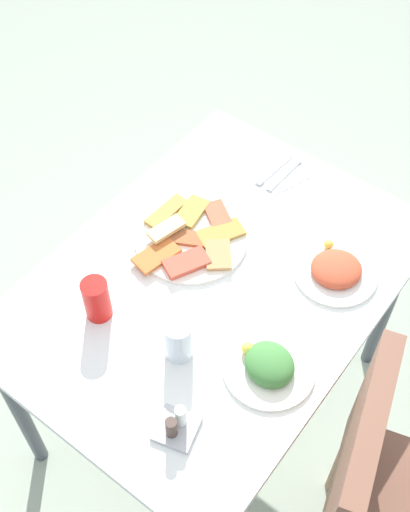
{
  "coord_description": "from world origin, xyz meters",
  "views": [
    {
      "loc": [
        0.82,
        0.6,
        2.13
      ],
      "look_at": [
        -0.03,
        -0.05,
        0.77
      ],
      "focal_mm": 46.29,
      "sensor_mm": 36.0,
      "label": 1
    }
  ],
  "objects_px": {
    "pide_platter": "(191,238)",
    "drinking_glass": "(178,339)",
    "soda_can": "(97,299)",
    "fork": "(274,169)",
    "salad_plate_greens": "(336,270)",
    "salad_plate_rice": "(269,365)",
    "dining_table": "(214,298)",
    "condiment_caddy": "(176,425)",
    "spoon": "(284,174)",
    "dining_chair": "(387,500)",
    "paper_napkin": "(279,172)"
  },
  "relations": [
    {
      "from": "dining_table",
      "to": "dining_chair",
      "type": "bearing_deg",
      "value": 76.39
    },
    {
      "from": "salad_plate_rice",
      "to": "fork",
      "type": "relative_size",
      "value": 1.36
    },
    {
      "from": "dining_table",
      "to": "pide_platter",
      "type": "bearing_deg",
      "value": -116.2
    },
    {
      "from": "dining_table",
      "to": "drinking_glass",
      "type": "bearing_deg",
      "value": 15.41
    },
    {
      "from": "salad_plate_rice",
      "to": "condiment_caddy",
      "type": "relative_size",
      "value": 1.99
    },
    {
      "from": "dining_chair",
      "to": "soda_can",
      "type": "relative_size",
      "value": 7.63
    },
    {
      "from": "paper_napkin",
      "to": "condiment_caddy",
      "type": "distance_m",
      "value": 0.86
    },
    {
      "from": "salad_plate_rice",
      "to": "fork",
      "type": "xyz_separation_m",
      "value": [
        -0.57,
        -0.36,
        -0.01
      ]
    },
    {
      "from": "pide_platter",
      "to": "soda_can",
      "type": "bearing_deg",
      "value": -6.47
    },
    {
      "from": "condiment_caddy",
      "to": "dining_table",
      "type": "bearing_deg",
      "value": -154.74
    },
    {
      "from": "salad_plate_rice",
      "to": "spoon",
      "type": "distance_m",
      "value": 0.65
    },
    {
      "from": "fork",
      "to": "spoon",
      "type": "height_order",
      "value": "same"
    },
    {
      "from": "dining_table",
      "to": "soda_can",
      "type": "distance_m",
      "value": 0.34
    },
    {
      "from": "soda_can",
      "to": "fork",
      "type": "distance_m",
      "value": 0.7
    },
    {
      "from": "salad_plate_rice",
      "to": "soda_can",
      "type": "bearing_deg",
      "value": -73.63
    },
    {
      "from": "pide_platter",
      "to": "paper_napkin",
      "type": "distance_m",
      "value": 0.37
    },
    {
      "from": "dining_chair",
      "to": "condiment_caddy",
      "type": "relative_size",
      "value": 8.42
    },
    {
      "from": "dining_table",
      "to": "salad_plate_rice",
      "type": "height_order",
      "value": "salad_plate_rice"
    },
    {
      "from": "paper_napkin",
      "to": "spoon",
      "type": "height_order",
      "value": "spoon"
    },
    {
      "from": "pide_platter",
      "to": "fork",
      "type": "height_order",
      "value": "pide_platter"
    },
    {
      "from": "dining_table",
      "to": "condiment_caddy",
      "type": "distance_m",
      "value": 0.44
    },
    {
      "from": "salad_plate_greens",
      "to": "drinking_glass",
      "type": "distance_m",
      "value": 0.47
    },
    {
      "from": "pide_platter",
      "to": "soda_can",
      "type": "xyz_separation_m",
      "value": [
        0.32,
        -0.04,
        0.05
      ]
    },
    {
      "from": "salad_plate_rice",
      "to": "spoon",
      "type": "bearing_deg",
      "value": -150.28
    },
    {
      "from": "salad_plate_rice",
      "to": "condiment_caddy",
      "type": "height_order",
      "value": "condiment_caddy"
    },
    {
      "from": "soda_can",
      "to": "drinking_glass",
      "type": "distance_m",
      "value": 0.23
    },
    {
      "from": "pide_platter",
      "to": "soda_can",
      "type": "relative_size",
      "value": 2.73
    },
    {
      "from": "dining_table",
      "to": "drinking_glass",
      "type": "distance_m",
      "value": 0.28
    },
    {
      "from": "salad_plate_greens",
      "to": "salad_plate_rice",
      "type": "height_order",
      "value": "salad_plate_rice"
    },
    {
      "from": "dining_table",
      "to": "paper_napkin",
      "type": "relative_size",
      "value": 8.14
    },
    {
      "from": "fork",
      "to": "salad_plate_rice",
      "type": "bearing_deg",
      "value": 36.48
    },
    {
      "from": "dining_chair",
      "to": "spoon",
      "type": "distance_m",
      "value": 0.93
    },
    {
      "from": "pide_platter",
      "to": "fork",
      "type": "relative_size",
      "value": 2.05
    },
    {
      "from": "dining_table",
      "to": "fork",
      "type": "bearing_deg",
      "value": -166.99
    },
    {
      "from": "soda_can",
      "to": "dining_chair",
      "type": "bearing_deg",
      "value": 97.68
    },
    {
      "from": "spoon",
      "to": "soda_can",
      "type": "bearing_deg",
      "value": -6.81
    },
    {
      "from": "pide_platter",
      "to": "drinking_glass",
      "type": "relative_size",
      "value": 2.85
    },
    {
      "from": "dining_table",
      "to": "dining_chair",
      "type": "height_order",
      "value": "dining_chair"
    },
    {
      "from": "pide_platter",
      "to": "paper_napkin",
      "type": "relative_size",
      "value": 2.46
    },
    {
      "from": "fork",
      "to": "spoon",
      "type": "xyz_separation_m",
      "value": [
        0.0,
        0.04,
        0.0
      ]
    },
    {
      "from": "dining_table",
      "to": "spoon",
      "type": "distance_m",
      "value": 0.44
    },
    {
      "from": "pide_platter",
      "to": "drinking_glass",
      "type": "distance_m",
      "value": 0.35
    },
    {
      "from": "drinking_glass",
      "to": "condiment_caddy",
      "type": "height_order",
      "value": "drinking_glass"
    },
    {
      "from": "salad_plate_greens",
      "to": "dining_table",
      "type": "bearing_deg",
      "value": -49.65
    },
    {
      "from": "salad_plate_rice",
      "to": "drinking_glass",
      "type": "height_order",
      "value": "drinking_glass"
    },
    {
      "from": "soda_can",
      "to": "spoon",
      "type": "height_order",
      "value": "soda_can"
    },
    {
      "from": "paper_napkin",
      "to": "dining_table",
      "type": "bearing_deg",
      "value": 10.71
    },
    {
      "from": "paper_napkin",
      "to": "fork",
      "type": "bearing_deg",
      "value": -90.0
    },
    {
      "from": "dining_chair",
      "to": "soda_can",
      "type": "xyz_separation_m",
      "value": [
        0.11,
        -0.8,
        0.27
      ]
    },
    {
      "from": "soda_can",
      "to": "paper_napkin",
      "type": "xyz_separation_m",
      "value": [
        -0.69,
        0.09,
        -0.06
      ]
    }
  ]
}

